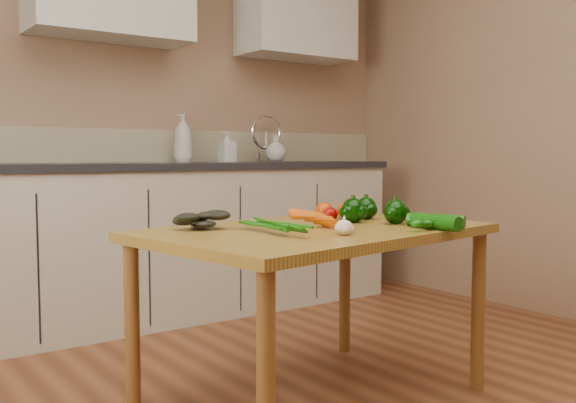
% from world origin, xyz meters
% --- Properties ---
extents(room, '(4.04, 5.04, 2.64)m').
position_xyz_m(room, '(0.00, 0.17, 1.25)').
color(room, brown).
rests_on(room, ground).
extents(counter_run, '(2.84, 0.64, 1.14)m').
position_xyz_m(counter_run, '(0.21, 2.19, 0.46)').
color(counter_run, beige).
rests_on(counter_run, ground).
extents(table, '(1.37, 0.99, 0.68)m').
position_xyz_m(table, '(0.04, 0.64, 0.60)').
color(table, '#AC8031').
rests_on(table, ground).
extents(soap_bottle_a, '(0.15, 0.15, 0.30)m').
position_xyz_m(soap_bottle_a, '(0.35, 2.35, 1.05)').
color(soap_bottle_a, silver).
rests_on(soap_bottle_a, counter_run).
extents(soap_bottle_b, '(0.09, 0.09, 0.19)m').
position_xyz_m(soap_bottle_b, '(0.62, 2.27, 1.00)').
color(soap_bottle_b, silver).
rests_on(soap_bottle_b, counter_run).
extents(soap_bottle_c, '(0.18, 0.18, 0.17)m').
position_xyz_m(soap_bottle_c, '(0.99, 2.27, 0.99)').
color(soap_bottle_c, silver).
rests_on(soap_bottle_c, counter_run).
extents(carrot_bunch, '(0.26, 0.21, 0.06)m').
position_xyz_m(carrot_bunch, '(-0.03, 0.62, 0.71)').
color(carrot_bunch, '#E95C05').
rests_on(carrot_bunch, table).
extents(leafy_greens, '(0.18, 0.16, 0.09)m').
position_xyz_m(leafy_greens, '(-0.35, 0.84, 0.72)').
color(leafy_greens, black).
rests_on(leafy_greens, table).
extents(garlic_bulb, '(0.06, 0.06, 0.05)m').
position_xyz_m(garlic_bulb, '(-0.02, 0.40, 0.70)').
color(garlic_bulb, white).
rests_on(garlic_bulb, table).
extents(pepper_a, '(0.10, 0.10, 0.10)m').
position_xyz_m(pepper_a, '(0.27, 0.69, 0.72)').
color(pepper_a, black).
rests_on(pepper_a, table).
extents(pepper_b, '(0.09, 0.09, 0.09)m').
position_xyz_m(pepper_b, '(0.40, 0.75, 0.72)').
color(pepper_b, black).
rests_on(pepper_b, table).
extents(pepper_c, '(0.09, 0.09, 0.09)m').
position_xyz_m(pepper_c, '(0.37, 0.55, 0.72)').
color(pepper_c, black).
rests_on(pepper_c, table).
extents(tomato_a, '(0.06, 0.06, 0.06)m').
position_xyz_m(tomato_a, '(0.22, 0.77, 0.70)').
color(tomato_a, '#8C0602').
rests_on(tomato_a, table).
extents(tomato_b, '(0.08, 0.08, 0.07)m').
position_xyz_m(tomato_b, '(0.26, 0.86, 0.71)').
color(tomato_b, '#CF3D05').
rests_on(tomato_b, table).
extents(tomato_c, '(0.08, 0.08, 0.07)m').
position_xyz_m(tomato_c, '(0.35, 0.82, 0.71)').
color(tomato_c, '#CF3D05').
rests_on(tomato_c, table).
extents(zucchini_a, '(0.14, 0.22, 0.05)m').
position_xyz_m(zucchini_a, '(0.40, 0.37, 0.70)').
color(zucchini_a, '#0C4B08').
rests_on(zucchini_a, table).
extents(zucchini_b, '(0.06, 0.21, 0.06)m').
position_xyz_m(zucchini_b, '(0.35, 0.33, 0.70)').
color(zucchini_b, '#0C4B08').
rests_on(zucchini_b, table).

